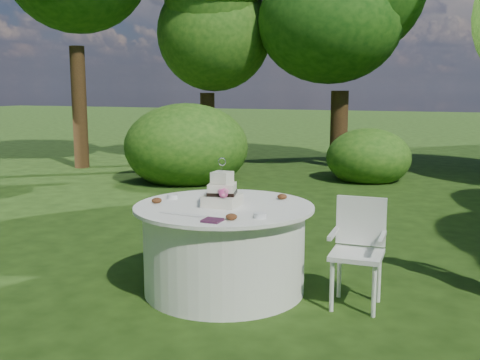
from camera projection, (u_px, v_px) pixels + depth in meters
name	position (u px, v px, depth m)	size (l,w,h in m)	color
ground	(224.00, 290.00, 4.98)	(80.00, 80.00, 0.00)	#1A310D
napkins	(212.00, 220.00, 4.26)	(0.14, 0.14, 0.02)	#451D3A
feather_plume	(185.00, 214.00, 4.47)	(0.48, 0.07, 0.01)	silver
table	(224.00, 248.00, 4.91)	(1.56, 1.56, 0.77)	white
cake	(222.00, 193.00, 4.80)	(0.30, 0.31, 0.42)	silver
chair	(358.00, 243.00, 4.59)	(0.44, 0.42, 0.88)	white
votives	(212.00, 201.00, 4.95)	(1.11, 0.86, 0.04)	white
petal_cups	(224.00, 204.00, 4.78)	(1.06, 1.01, 0.05)	#562D16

